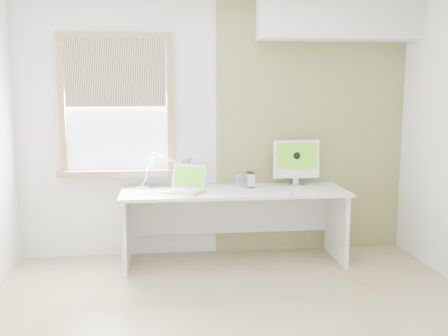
{
  "coord_description": "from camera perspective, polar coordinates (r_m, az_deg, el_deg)",
  "views": [
    {
      "loc": [
        -0.53,
        -3.52,
        1.69
      ],
      "look_at": [
        0.0,
        1.05,
        1.0
      ],
      "focal_mm": 41.27,
      "sensor_mm": 36.0,
      "label": 1
    }
  ],
  "objects": [
    {
      "name": "keyboard",
      "position": [
        4.93,
        7.89,
        -2.68
      ],
      "size": [
        0.41,
        0.14,
        0.02
      ],
      "color": "white",
      "rests_on": "desk"
    },
    {
      "name": "laptop",
      "position": [
        4.96,
        -4.33,
        -1.93
      ],
      "size": [
        0.46,
        0.44,
        0.25
      ],
      "color": "silver",
      "rests_on": "desk"
    },
    {
      "name": "desk_lamp",
      "position": [
        5.17,
        -5.15,
        -0.12
      ],
      "size": [
        0.63,
        0.25,
        0.36
      ],
      "color": "silver",
      "rests_on": "desk"
    },
    {
      "name": "room",
      "position": [
        3.58,
        1.93,
        2.27
      ],
      "size": [
        4.04,
        3.54,
        2.64
      ],
      "color": "tan",
      "rests_on": "ground"
    },
    {
      "name": "imac",
      "position": [
        5.32,
        8.0,
        0.87
      ],
      "size": [
        0.47,
        0.16,
        0.46
      ],
      "color": "silver",
      "rests_on": "desk"
    },
    {
      "name": "soffit",
      "position": [
        5.43,
        12.53,
        15.85
      ],
      "size": [
        1.6,
        0.4,
        0.42
      ],
      "primitive_type": "cube",
      "color": "white",
      "rests_on": "room"
    },
    {
      "name": "desk",
      "position": [
        5.14,
        1.03,
        -4.46
      ],
      "size": [
        2.2,
        0.7,
        0.73
      ],
      "color": "white",
      "rests_on": "room"
    },
    {
      "name": "accent_wall",
      "position": [
        5.49,
        9.6,
        4.34
      ],
      "size": [
        2.0,
        0.02,
        2.6
      ],
      "primitive_type": "cube",
      "color": "olive",
      "rests_on": "room"
    },
    {
      "name": "mouse",
      "position": [
        4.88,
        7.18,
        -2.7
      ],
      "size": [
        0.09,
        0.12,
        0.03
      ],
      "primitive_type": "ellipsoid",
      "rotation": [
        0.0,
        0.0,
        -0.22
      ],
      "color": "white",
      "rests_on": "desk"
    },
    {
      "name": "phone_dock",
      "position": [
        5.18,
        1.69,
        -1.74
      ],
      "size": [
        0.09,
        0.09,
        0.14
      ],
      "color": "silver",
      "rests_on": "desk"
    },
    {
      "name": "window",
      "position": [
        5.26,
        -11.82,
        6.76
      ],
      "size": [
        1.2,
        0.14,
        1.42
      ],
      "color": "#B0824A",
      "rests_on": "room"
    },
    {
      "name": "external_drive",
      "position": [
        5.19,
        2.92,
        -1.3
      ],
      "size": [
        0.07,
        0.12,
        0.15
      ],
      "color": "silver",
      "rests_on": "desk"
    }
  ]
}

